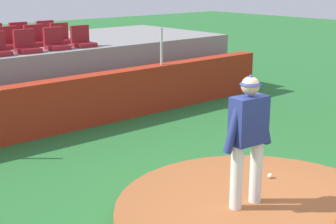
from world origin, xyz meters
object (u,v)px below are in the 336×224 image
stadium_chair_14 (47,34)px  stadium_chair_4 (82,40)px  baseball (270,176)px  stadium_chair_7 (10,41)px  stadium_chair_8 (36,39)px  stadium_chair_9 (61,37)px  pitcher (248,131)px  stadium_chair_3 (56,42)px  stadium_chair_13 (21,36)px  stadium_chair_2 (26,45)px

stadium_chair_14 → stadium_chair_4: bearing=90.0°
baseball → stadium_chair_7: size_ratio=0.15×
stadium_chair_7 → stadium_chair_8: bearing=-178.9°
stadium_chair_9 → pitcher: bearing=78.6°
stadium_chair_3 → stadium_chair_7: 1.14m
stadium_chair_13 → stadium_chair_14: 0.75m
stadium_chair_4 → baseball: bearing=84.6°
stadium_chair_4 → stadium_chair_13: same height
stadium_chair_2 → stadium_chair_13: (0.69, 1.77, 0.00)m
stadium_chair_4 → stadium_chair_8: same height
stadium_chair_3 → stadium_chair_9: 1.11m
stadium_chair_3 → stadium_chair_14: size_ratio=1.00×
stadium_chair_7 → stadium_chair_13: (0.68, 0.87, 0.00)m
stadium_chair_4 → stadium_chair_9: 0.91m
stadium_chair_14 → stadium_chair_8: bearing=48.3°
pitcher → stadium_chair_14: size_ratio=3.52×
stadium_chair_2 → stadium_chair_3: size_ratio=1.00×
baseball → stadium_chair_8: (-0.17, 7.05, 1.41)m
baseball → stadium_chair_13: (-0.17, 7.91, 1.41)m
stadium_chair_3 → stadium_chair_14: 1.88m
pitcher → stadium_chair_13: stadium_chair_13 is taller
pitcher → stadium_chair_4: 6.69m
baseball → stadium_chair_7: bearing=96.8°
stadium_chair_7 → pitcher: bearing=89.0°
stadium_chair_2 → stadium_chair_8: 1.14m
stadium_chair_13 → stadium_chair_14: bearing=179.0°
stadium_chair_2 → stadium_chair_9: 1.65m
pitcher → stadium_chair_2: size_ratio=3.52×
stadium_chair_7 → stadium_chair_13: 1.10m
stadium_chair_2 → stadium_chair_13: 1.90m
pitcher → stadium_chair_7: size_ratio=3.52×
pitcher → stadium_chair_7: (0.12, 7.39, 0.43)m
pitcher → stadium_chair_13: bearing=90.3°
stadium_chair_8 → stadium_chair_14: same height
stadium_chair_2 → stadium_chair_4: size_ratio=1.00×
stadium_chair_8 → stadium_chair_13: same height
stadium_chair_7 → stadium_chair_9: same height
pitcher → baseball: 1.42m
stadium_chair_4 → stadium_chair_13: (-0.75, 1.77, 0.00)m
stadium_chair_4 → stadium_chair_13: 1.92m
stadium_chair_3 → stadium_chair_8: bearing=-86.8°
stadium_chair_8 → stadium_chair_14: 1.13m
stadium_chair_4 → stadium_chair_13: size_ratio=1.00×
baseball → stadium_chair_9: bearing=85.7°
baseball → stadium_chair_3: bearing=91.2°
stadium_chair_13 → stadium_chair_3: bearing=91.4°
stadium_chair_13 → stadium_chair_8: bearing=89.6°
stadium_chair_4 → stadium_chair_8: (-0.75, 0.91, 0.00)m
pitcher → stadium_chair_9: (1.50, 7.40, 0.43)m
stadium_chair_2 → stadium_chair_7: bearing=-90.6°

